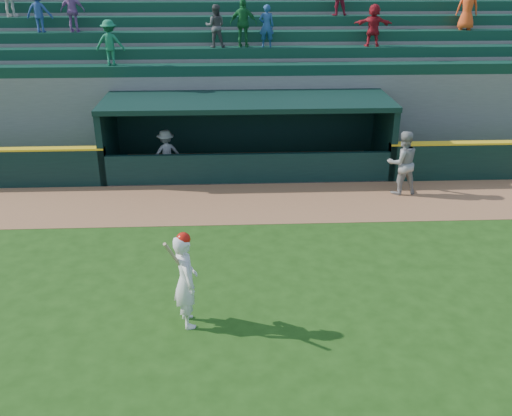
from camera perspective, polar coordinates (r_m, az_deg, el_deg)
The scene contains 7 objects.
ground at distance 12.54m, azimuth 0.34°, elevation -8.42°, with size 120.00×120.00×0.00m, color #1D4310.
warning_track at distance 16.88m, azimuth -0.52°, elevation 0.53°, with size 40.00×3.00×0.01m, color #98623D.
dugout_player_front at distance 17.80m, azimuth 14.43°, elevation 4.41°, with size 0.96×0.75×1.97m, color gray.
dugout_player_inside at distance 19.05m, azimuth -8.97°, elevation 5.48°, with size 0.99×0.57×1.54m, color #A6A6A1.
dugout at distance 19.35m, azimuth -0.88°, elevation 7.89°, with size 9.40×2.80×2.46m.
stands at distance 23.54m, azimuth -1.34°, elevation 13.40°, with size 34.50×6.28×7.40m.
batter_at_plate at distance 11.15m, azimuth -7.05°, elevation -7.11°, with size 0.66×0.85×2.02m.
Camera 1 is at (-0.56, -10.57, 6.72)m, focal length 40.00 mm.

